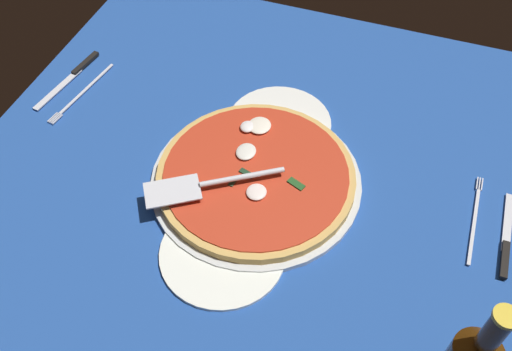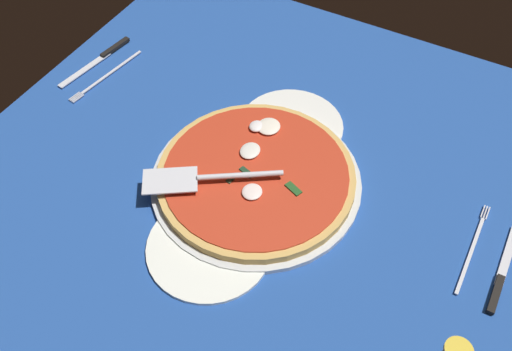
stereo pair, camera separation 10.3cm
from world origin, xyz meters
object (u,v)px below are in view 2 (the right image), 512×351
at_px(dinner_plate_right, 291,126).
at_px(place_setting_near, 487,263).
at_px(pizza_server, 204,178).
at_px(pizza, 256,175).
at_px(place_setting_far, 104,67).
at_px(dinner_plate_left, 209,248).

height_order(dinner_plate_right, place_setting_near, place_setting_near).
relative_size(dinner_plate_right, place_setting_near, 0.97).
bearing_deg(dinner_plate_right, pizza_server, 164.59).
bearing_deg(pizza, place_setting_near, -85.66).
relative_size(place_setting_near, place_setting_far, 0.95).
bearing_deg(place_setting_near, dinner_plate_right, 73.45).
bearing_deg(pizza_server, place_setting_far, -59.40).
bearing_deg(place_setting_far, dinner_plate_right, 102.80).
height_order(pizza, place_setting_far, pizza).
relative_size(pizza, pizza_server, 1.60).
height_order(dinner_plate_left, place_setting_near, place_setting_near).
bearing_deg(dinner_plate_left, pizza, -0.17).
relative_size(dinner_plate_right, pizza_server, 0.92).
distance_m(pizza, pizza_server, 0.10).
distance_m(dinner_plate_right, place_setting_near, 0.45).
bearing_deg(place_setting_far, pizza, 83.00).
bearing_deg(dinner_plate_left, pizza_server, 35.20).
distance_m(dinner_plate_right, pizza_server, 0.24).
xyz_separation_m(dinner_plate_left, dinner_plate_right, (0.32, 0.01, 0.00)).
height_order(dinner_plate_right, place_setting_far, place_setting_far).
xyz_separation_m(dinner_plate_left, place_setting_near, (0.20, -0.42, -0.00)).
xyz_separation_m(dinner_plate_right, place_setting_near, (-0.13, -0.43, -0.00)).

